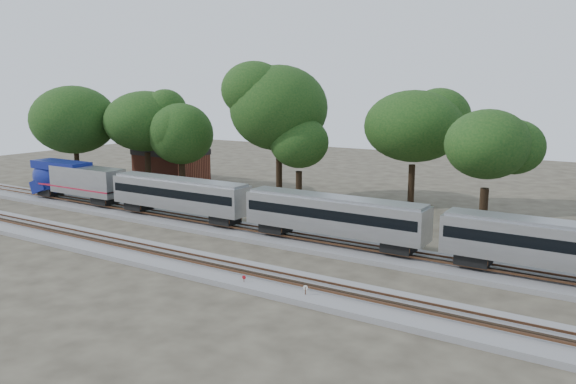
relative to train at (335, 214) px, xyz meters
name	(u,v)px	position (x,y,z in m)	size (l,w,h in m)	color
ground	(214,251)	(-8.30, -6.00, -3.04)	(160.00, 160.00, 0.00)	#383328
track_far	(255,233)	(-8.30, 0.00, -2.83)	(160.00, 5.00, 0.73)	slate
track_near	(180,261)	(-8.30, -10.00, -2.83)	(160.00, 5.00, 0.73)	slate
train	(335,214)	(0.00, 0.00, 0.00)	(84.52, 2.91, 4.29)	#B9BBC1
switch_stand_red	(244,280)	(-0.91, -11.61, -2.49)	(0.27, 0.08, 0.86)	#512D19
switch_stand_white	(305,291)	(3.87, -11.41, -2.39)	(0.32, 0.12, 1.02)	#512D19
switch_lever	(219,277)	(-3.45, -11.26, -2.89)	(0.50, 0.30, 0.30)	#512D19
brick_building	(171,164)	(-37.45, 19.28, -0.68)	(9.96, 7.20, 4.67)	brown
tree_0	(74,120)	(-44.02, 7.95, 6.19)	(9.40, 9.40, 13.25)	black
tree_1	(146,121)	(-35.14, 12.52, 6.05)	(9.26, 9.26, 13.05)	black
tree_2	(181,134)	(-29.21, 12.81, 4.60)	(7.78, 7.78, 10.97)	black
tree_3	(279,108)	(-15.61, 15.19, 8.09)	(11.32, 11.32, 15.96)	black
tree_4	(299,142)	(-12.18, 14.19, 4.28)	(7.46, 7.46, 10.52)	black
tree_5	(414,126)	(-0.38, 19.26, 6.26)	(9.46, 9.46, 13.34)	black
tree_6	(488,144)	(9.69, 10.38, 5.53)	(8.73, 8.73, 12.31)	black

